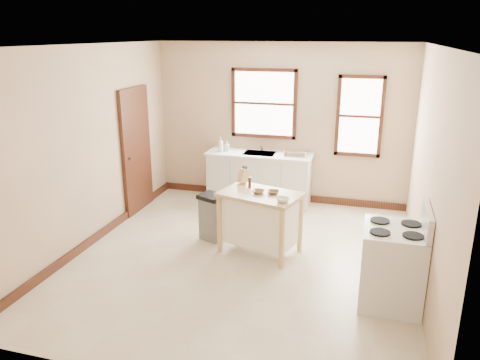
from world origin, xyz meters
The scene contains 23 objects.
floor centered at (0.00, 0.00, 0.00)m, with size 5.00×5.00×0.00m, color beige.
ceiling centered at (0.00, 0.00, 2.80)m, with size 5.00×5.00×0.00m, color white.
wall_back centered at (0.00, 2.50, 1.40)m, with size 4.50×0.04×2.80m, color tan.
wall_left centered at (-2.25, 0.00, 1.40)m, with size 0.04×5.00×2.80m, color tan.
wall_right centered at (2.25, 0.00, 1.40)m, with size 0.04×5.00×2.80m, color tan.
window_main centered at (-0.30, 2.48, 1.75)m, with size 1.17×0.06×1.22m, color black, non-canonical shape.
window_side centered at (1.35, 2.48, 1.60)m, with size 0.77×0.06×1.37m, color black, non-canonical shape.
door_left centered at (-2.21, 1.30, 1.05)m, with size 0.06×0.90×2.10m, color black.
baseboard_back centered at (0.00, 2.47, 0.06)m, with size 4.50×0.04×0.12m, color black.
baseboard_left centered at (-2.22, 0.00, 0.06)m, with size 0.04×5.00×0.12m, color black.
sink_counter centered at (-0.30, 2.20, 0.46)m, with size 1.86×0.62×0.92m, color beige, non-canonical shape.
faucet centered at (-0.30, 2.38, 1.03)m, with size 0.03×0.03×0.22m, color silver.
soap_bottle_a centered at (-0.99, 2.13, 1.04)m, with size 0.10×0.10×0.25m, color #B2B2B2.
soap_bottle_b centered at (-0.90, 2.20, 1.01)m, with size 0.08×0.08×0.18m, color #B2B2B2.
dish_rack centered at (0.35, 2.17, 0.97)m, with size 0.39×0.29×0.10m, color silver, non-canonical shape.
kitchen_island centered at (0.18, 0.26, 0.43)m, with size 1.06×0.68×0.87m, color tan, non-canonical shape.
knife_block centered at (-0.16, 0.61, 0.97)m, with size 0.10×0.10×0.20m, color tan, non-canonical shape.
pepper_grinder centered at (-0.02, 0.46, 0.94)m, with size 0.04×0.04×0.15m, color #411E11.
bowl_a centered at (0.16, 0.25, 0.89)m, with size 0.17×0.17×0.04m, color brown.
bowl_b centered at (0.36, 0.29, 0.89)m, with size 0.17×0.17×0.04m, color brown.
bowl_c centered at (0.54, 0.01, 0.90)m, with size 0.17×0.17×0.05m, color white.
trash_bin centered at (-0.59, 0.48, 0.35)m, with size 0.36×0.30×0.70m, color slate, non-canonical shape.
gas_stove centered at (1.91, -0.58, 0.59)m, with size 0.73×0.74×1.17m, color silver, non-canonical shape.
Camera 1 is at (1.56, -5.56, 2.95)m, focal length 35.00 mm.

